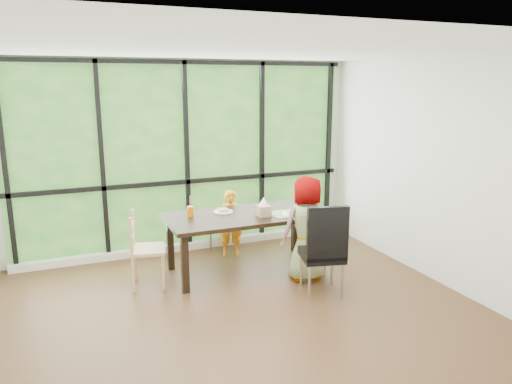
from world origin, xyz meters
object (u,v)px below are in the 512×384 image
Objects in this scene: plate_far at (223,212)px; tissue_box at (264,211)px; chair_window_leather at (220,211)px; chair_end_beech at (148,249)px; child_older at (307,228)px; dining_table at (246,242)px; orange_cup at (190,211)px; chair_interior_leather at (322,248)px; green_cup at (312,209)px; child_toddler at (231,223)px; plate_near at (291,214)px.

plate_far is 1.61× the size of tissue_box.
chair_end_beech is at bearing -136.32° from chair_window_leather.
dining_table is at bearing -40.04° from child_older.
orange_cup is 0.91m from tissue_box.
chair_interior_leather is at bearing 87.35° from child_older.
chair_interior_leather is 0.94m from tissue_box.
chair_window_leather reaches higher than green_cup.
child_toddler is at bearing 32.29° from orange_cup.
chair_window_leather reaches higher than orange_cup.
child_toddler is (0.02, -0.41, -0.07)m from chair_window_leather.
green_cup is (0.27, -0.05, 0.05)m from plate_near.
plate_far is at bearing -66.55° from chair_end_beech.
dining_table is 15.41× the size of orange_cup.
chair_window_leather is 1.16× the size of child_toddler.
child_toddler is at bearing 59.08° from plate_far.
child_toddler is at bearing -82.46° from chair_window_leather.
plate_near is (0.76, -0.43, -0.00)m from plate_far.
chair_interior_leather reaches higher than orange_cup.
chair_end_beech is 3.61× the size of plate_far.
child_older is 8.34× the size of tissue_box.
chair_window_leather is at bearing 113.85° from plate_near.
plate_near is 1.27m from orange_cup.
tissue_box is at bearing -43.16° from dining_table.
orange_cup is at bearing 162.87° from green_cup.
chair_interior_leather is 1.66m from child_toddler.
tissue_box is (1.43, -0.15, 0.37)m from chair_end_beech.
plate_near is at bearing -29.60° from plate_far.
tissue_box reaches higher than plate_far.
green_cup is at bearing -85.81° from chair_end_beech.
child_toddler is at bearing -59.72° from child_older.
chair_interior_leather is 0.83× the size of child_older.
green_cup is (2.04, -0.28, 0.36)m from chair_end_beech.
plate_near is 1.91× the size of orange_cup.
chair_end_beech is 0.70× the size of child_older.
child_toddler is at bearing -52.32° from chair_end_beech.
orange_cup is (-0.68, -0.43, 0.35)m from child_toddler.
chair_end_beech is 0.70m from orange_cup.
chair_interior_leather is 8.32× the size of orange_cup.
plate_far is at bearing -104.18° from child_toddler.
chair_end_beech is at bearing -13.37° from child_older.
plate_near is at bearing -40.96° from child_toddler.
chair_end_beech is 1.08m from plate_far.
chair_end_beech is at bearing -137.65° from child_toddler.
tissue_box is (-0.61, 0.13, 0.01)m from green_cup.
child_older reaches higher than tissue_box.
child_toddler is at bearing 90.00° from dining_table.
plate_near is at bearing -74.74° from child_older.
green_cup reaches higher than plate_near.
dining_table is 8.09× the size of plate_near.
chair_end_beech is 0.97× the size of child_toddler.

